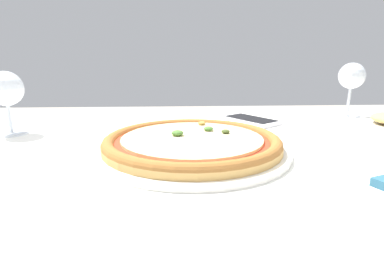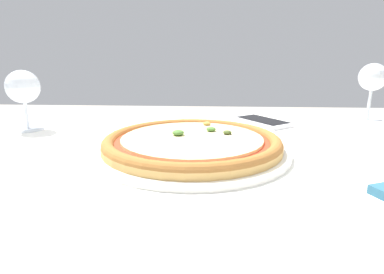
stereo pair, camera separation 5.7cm
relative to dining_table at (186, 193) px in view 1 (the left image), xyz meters
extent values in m
cube|color=brown|center=(0.00, 0.00, 0.06)|extent=(1.29, 0.81, 0.04)
cube|color=white|center=(0.00, 0.00, 0.08)|extent=(1.39, 0.91, 0.01)
cylinder|color=brown|center=(0.58, 0.35, -0.30)|extent=(0.06, 0.06, 0.69)
cylinder|color=white|center=(0.01, -0.02, 0.09)|extent=(0.35, 0.35, 0.01)
cylinder|color=tan|center=(0.01, -0.02, 0.10)|extent=(0.32, 0.32, 0.01)
torus|color=#A3662D|center=(0.01, -0.02, 0.11)|extent=(0.32, 0.32, 0.02)
cylinder|color=#BC381E|center=(0.01, -0.02, 0.11)|extent=(0.27, 0.27, 0.00)
cylinder|color=beige|center=(0.01, -0.02, 0.11)|extent=(0.25, 0.25, 0.00)
ellipsoid|color=#4C7A33|center=(0.05, 0.03, 0.12)|extent=(0.02, 0.02, 0.01)
ellipsoid|color=#425123|center=(0.08, 0.01, 0.12)|extent=(0.02, 0.02, 0.01)
ellipsoid|color=#BC9342|center=(0.04, 0.08, 0.12)|extent=(0.02, 0.02, 0.01)
ellipsoid|color=#4C7A33|center=(-0.01, -0.01, 0.12)|extent=(0.02, 0.02, 0.01)
cylinder|color=silver|center=(0.46, 0.29, 0.09)|extent=(0.08, 0.08, 0.00)
cylinder|color=silver|center=(0.46, 0.29, 0.13)|extent=(0.01, 0.01, 0.08)
sphere|color=silver|center=(0.46, 0.29, 0.20)|extent=(0.07, 0.07, 0.07)
cylinder|color=silver|center=(-0.38, 0.14, 0.09)|extent=(0.07, 0.07, 0.00)
cylinder|color=silver|center=(-0.38, 0.14, 0.12)|extent=(0.01, 0.01, 0.07)
sphere|color=silver|center=(-0.38, 0.14, 0.19)|extent=(0.07, 0.07, 0.07)
cube|color=white|center=(0.18, 0.24, 0.09)|extent=(0.14, 0.16, 0.01)
cube|color=black|center=(0.18, 0.24, 0.10)|extent=(0.13, 0.14, 0.00)
camera|label=1|loc=(-0.01, -0.57, 0.26)|focal=30.00mm
camera|label=2|loc=(0.04, -0.57, 0.26)|focal=30.00mm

